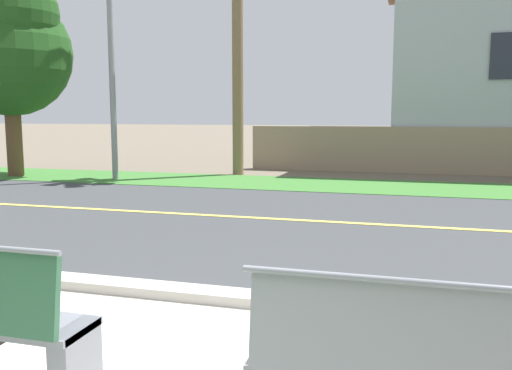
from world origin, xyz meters
TOP-DOWN VIEW (x-y plane):
  - ground_plane at (0.00, 8.00)m, footprint 140.00×140.00m
  - curb_edge at (0.00, 2.35)m, footprint 44.00×0.30m
  - street_asphalt at (0.00, 6.50)m, footprint 52.00×8.00m
  - road_centre_line at (0.00, 6.50)m, footprint 48.00×0.14m
  - far_verge_grass at (0.00, 11.26)m, footprint 48.00×2.80m
  - streetlamp at (-6.41, 11.04)m, footprint 0.24×2.10m
  - shade_tree_far_left at (-9.47, 10.70)m, footprint 3.44×3.44m
  - garden_wall at (2.96, 14.71)m, footprint 13.00×0.36m

SIDE VIEW (x-z plane):
  - ground_plane at x=0.00m, z-range 0.00..0.00m
  - street_asphalt at x=0.00m, z-range 0.00..0.01m
  - far_verge_grass at x=0.00m, z-range 0.00..0.02m
  - road_centre_line at x=0.00m, z-range 0.01..0.01m
  - curb_edge at x=0.00m, z-range 0.00..0.11m
  - garden_wall at x=2.96m, z-range 0.00..1.40m
  - shade_tree_far_left at x=-9.47m, z-range 0.85..6.53m
  - streetlamp at x=-6.41m, z-range 0.51..8.06m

